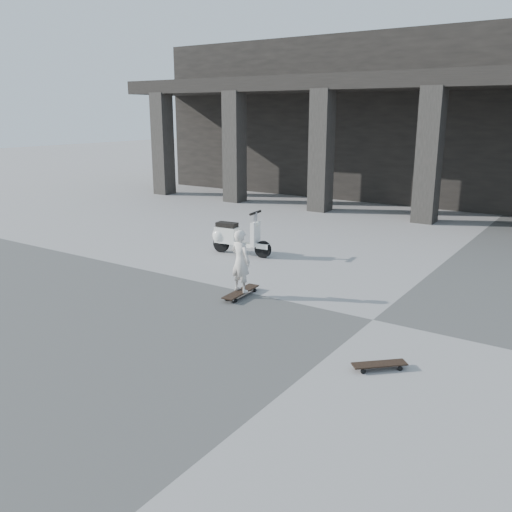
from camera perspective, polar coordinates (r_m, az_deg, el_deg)
The scene contains 5 objects.
ground at distance 9.05m, azimuth 12.21°, elevation -6.58°, with size 90.00×90.00×0.00m, color #4B4B48.
longboard at distance 9.92m, azimuth -1.61°, elevation -3.82°, with size 0.28×0.97×0.10m.
skateboard_spare at distance 7.40m, azimuth 12.86°, elevation -11.09°, with size 0.65×0.63×0.09m.
child at distance 9.75m, azimuth -1.63°, elevation -0.52°, with size 0.42×0.27×1.15m, color silver.
scooter at distance 12.82m, azimuth -2.57°, elevation 2.10°, with size 1.53×0.55×1.06m.
Camera 1 is at (2.99, -7.89, 3.27)m, focal length 38.00 mm.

